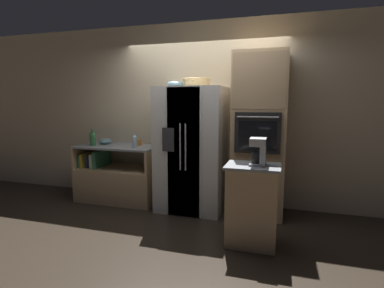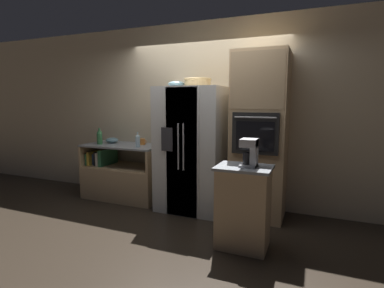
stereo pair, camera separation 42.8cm
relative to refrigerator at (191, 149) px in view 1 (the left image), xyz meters
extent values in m
plane|color=black|center=(0.07, -0.05, -0.90)|extent=(20.00, 20.00, 0.00)
cube|color=beige|center=(0.07, 0.41, 0.50)|extent=(12.00, 0.06, 2.80)
cube|color=tan|center=(-1.24, 0.05, -0.64)|extent=(1.30, 0.68, 0.53)
cube|color=tan|center=(-1.24, 0.05, -0.37)|extent=(1.25, 0.62, 0.02)
cube|color=tan|center=(-1.87, 0.05, -0.21)|extent=(0.04, 0.68, 0.34)
cube|color=tan|center=(-0.61, 0.05, -0.21)|extent=(0.04, 0.68, 0.34)
cube|color=gray|center=(-1.24, 0.05, -0.02)|extent=(1.30, 0.68, 0.03)
cube|color=#337A4C|center=(-1.82, 0.01, -0.26)|extent=(0.03, 0.44, 0.19)
cube|color=gold|center=(-1.77, 0.01, -0.25)|extent=(0.05, 0.46, 0.22)
cube|color=#284C8E|center=(-1.71, 0.01, -0.27)|extent=(0.05, 0.31, 0.18)
cube|color=black|center=(-1.65, 0.01, -0.25)|extent=(0.05, 0.38, 0.22)
cube|color=silver|center=(-1.60, 0.01, -0.25)|extent=(0.05, 0.44, 0.22)
cube|color=#337A4C|center=(-1.53, 0.01, -0.23)|extent=(0.06, 0.45, 0.27)
cube|color=silver|center=(0.00, 0.01, 0.00)|extent=(0.95, 0.75, 1.81)
cube|color=silver|center=(-0.01, -0.37, 0.00)|extent=(0.47, 0.02, 1.77)
cube|color=silver|center=(0.01, -0.37, 0.00)|extent=(0.47, 0.02, 1.77)
cylinder|color=#B2B2B7|center=(-0.04, -0.40, 0.09)|extent=(0.02, 0.02, 0.63)
cylinder|color=#B2B2B7|center=(0.04, -0.40, 0.09)|extent=(0.02, 0.02, 0.63)
cube|color=#2D2D33|center=(-0.21, -0.39, 0.18)|extent=(0.17, 0.01, 0.33)
cube|color=tan|center=(0.96, 0.08, 0.22)|extent=(0.71, 0.62, 2.25)
cube|color=black|center=(0.96, -0.25, 0.29)|extent=(0.59, 0.04, 0.53)
cube|color=black|center=(0.96, -0.27, 0.26)|extent=(0.48, 0.01, 0.37)
cylinder|color=#B2B2B7|center=(0.96, -0.29, 0.50)|extent=(0.52, 0.02, 0.02)
cube|color=tan|center=(0.96, -0.24, 0.95)|extent=(0.67, 0.01, 0.71)
cube|color=tan|center=(0.98, -0.89, -0.46)|extent=(0.54, 0.42, 0.88)
cube|color=gray|center=(0.98, -0.89, -0.01)|extent=(0.59, 0.46, 0.03)
cylinder|color=tan|center=(0.05, 0.08, 0.96)|extent=(0.37, 0.37, 0.11)
torus|color=tan|center=(0.05, 0.08, 1.01)|extent=(0.40, 0.40, 0.03)
ellipsoid|color=#668C99|center=(-0.23, -0.04, 0.94)|extent=(0.24, 0.24, 0.08)
cylinder|color=#33723F|center=(-1.69, 0.01, 0.09)|extent=(0.09, 0.09, 0.19)
cone|color=#33723F|center=(-1.69, 0.01, 0.20)|extent=(0.09, 0.09, 0.05)
cylinder|color=#33723F|center=(-1.69, 0.01, 0.24)|extent=(0.03, 0.03, 0.02)
cylinder|color=#33723F|center=(-1.62, -0.08, 0.08)|extent=(0.09, 0.09, 0.17)
cone|color=#33723F|center=(-1.62, -0.08, 0.19)|extent=(0.09, 0.09, 0.05)
cylinder|color=#33723F|center=(-1.62, -0.08, 0.23)|extent=(0.03, 0.03, 0.02)
cylinder|color=silver|center=(-0.87, -0.10, 0.08)|extent=(0.07, 0.07, 0.17)
cone|color=silver|center=(-0.87, -0.10, 0.18)|extent=(0.07, 0.07, 0.04)
cylinder|color=silver|center=(-0.87, -0.10, 0.21)|extent=(0.02, 0.02, 0.03)
cylinder|color=orange|center=(-0.94, 0.13, 0.05)|extent=(0.09, 0.09, 0.10)
torus|color=orange|center=(-0.89, 0.13, 0.05)|extent=(0.07, 0.01, 0.07)
ellipsoid|color=#668C99|center=(-1.52, 0.12, 0.04)|extent=(0.21, 0.21, 0.09)
cube|color=#B2B2B7|center=(1.02, -0.88, 0.02)|extent=(0.17, 0.21, 0.02)
cylinder|color=black|center=(1.01, -0.88, 0.09)|extent=(0.10, 0.10, 0.13)
cube|color=#B2B2B7|center=(1.08, -0.88, 0.16)|extent=(0.06, 0.17, 0.30)
cube|color=#B2B2B7|center=(1.02, -0.88, 0.26)|extent=(0.17, 0.21, 0.08)
camera|label=1|loc=(1.26, -4.15, 0.70)|focal=28.00mm
camera|label=2|loc=(1.66, -4.01, 0.70)|focal=28.00mm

